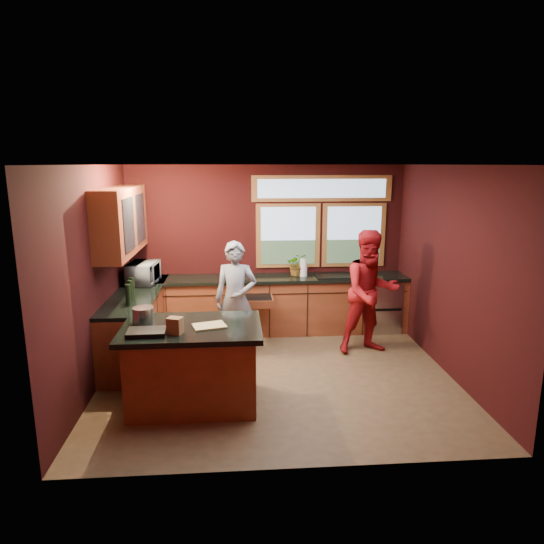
{
  "coord_description": "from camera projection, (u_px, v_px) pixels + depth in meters",
  "views": [
    {
      "loc": [
        -0.52,
        -5.89,
        2.71
      ],
      "look_at": [
        -0.04,
        0.4,
        1.3
      ],
      "focal_mm": 32.0,
      "sensor_mm": 36.0,
      "label": 1
    }
  ],
  "objects": [
    {
      "name": "paper_towel",
      "position": [
        303.0,
        268.0,
        7.82
      ],
      "size": [
        0.12,
        0.12,
        0.28
      ],
      "primitive_type": "cylinder",
      "color": "white",
      "rests_on": "back_counter"
    },
    {
      "name": "island",
      "position": [
        193.0,
        365.0,
        5.51
      ],
      "size": [
        1.55,
        1.05,
        0.95
      ],
      "color": "#5F2E16",
      "rests_on": "floor"
    },
    {
      "name": "floor",
      "position": [
        277.0,
        375.0,
        6.36
      ],
      "size": [
        4.5,
        4.5,
        0.0
      ],
      "primitive_type": "plane",
      "color": "brown",
      "rests_on": "ground"
    },
    {
      "name": "person_red",
      "position": [
        371.0,
        292.0,
        6.97
      ],
      "size": [
        0.98,
        0.82,
        1.8
      ],
      "primitive_type": "imported",
      "rotation": [
        0.0,
        0.0,
        0.17
      ],
      "color": "#A61317",
      "rests_on": "floor"
    },
    {
      "name": "microwave",
      "position": [
        143.0,
        273.0,
        7.34
      ],
      "size": [
        0.45,
        0.62,
        0.32
      ],
      "primitive_type": "imported",
      "rotation": [
        0.0,
        0.0,
        1.47
      ],
      "color": "#999999",
      "rests_on": "left_counter"
    },
    {
      "name": "cutting_board",
      "position": [
        209.0,
        326.0,
        5.37
      ],
      "size": [
        0.41,
        0.34,
        0.02
      ],
      "primitive_type": "cube",
      "rotation": [
        0.0,
        0.0,
        0.28
      ],
      "color": "tan",
      "rests_on": "island"
    },
    {
      "name": "back_counter",
      "position": [
        280.0,
        304.0,
        7.92
      ],
      "size": [
        4.5,
        0.64,
        0.93
      ],
      "color": "#5F2E16",
      "rests_on": "floor"
    },
    {
      "name": "room_shell",
      "position": [
        229.0,
        236.0,
        6.24
      ],
      "size": [
        4.52,
        4.02,
        2.71
      ],
      "color": "black",
      "rests_on": "ground"
    },
    {
      "name": "potted_plant",
      "position": [
        297.0,
        265.0,
        7.85
      ],
      "size": [
        0.33,
        0.29,
        0.37
      ],
      "primitive_type": "imported",
      "color": "#999999",
      "rests_on": "back_counter"
    },
    {
      "name": "black_tray",
      "position": [
        147.0,
        332.0,
        5.12
      ],
      "size": [
        0.41,
        0.29,
        0.05
      ],
      "primitive_type": "cube",
      "rotation": [
        0.0,
        0.0,
        0.03
      ],
      "color": "black",
      "rests_on": "island"
    },
    {
      "name": "paper_bag",
      "position": [
        175.0,
        326.0,
        5.13
      ],
      "size": [
        0.18,
        0.16,
        0.18
      ],
      "primitive_type": "cube",
      "rotation": [
        0.0,
        0.0,
        -0.33
      ],
      "color": "brown",
      "rests_on": "island"
    },
    {
      "name": "left_counter",
      "position": [
        137.0,
        324.0,
        6.94
      ],
      "size": [
        0.64,
        2.3,
        0.93
      ],
      "color": "#5F2E16",
      "rests_on": "floor"
    },
    {
      "name": "person_grey",
      "position": [
        236.0,
        299.0,
        6.88
      ],
      "size": [
        0.66,
        0.49,
        1.66
      ],
      "primitive_type": "imported",
      "rotation": [
        0.0,
        0.0,
        -0.17
      ],
      "color": "slate",
      "rests_on": "floor"
    },
    {
      "name": "stock_pot",
      "position": [
        143.0,
        315.0,
        5.49
      ],
      "size": [
        0.24,
        0.24,
        0.18
      ],
      "primitive_type": "cylinder",
      "color": "#B1B1B6",
      "rests_on": "island"
    }
  ]
}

